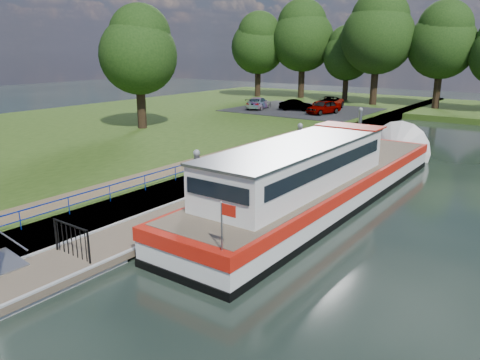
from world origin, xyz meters
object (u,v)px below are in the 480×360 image
Objects in this scene: car_a at (324,107)px; car_c at (258,103)px; car_d at (328,103)px; barge at (328,178)px; pontoon at (256,187)px; car_b at (296,105)px.

car_c is at bearing -161.27° from car_a.
car_d is at bearing -161.74° from car_c.
car_c is (-18.74, 21.91, 0.36)m from barge.
car_c is at bearing -151.74° from car_d.
car_d is at bearing 108.49° from pontoon.
car_a reaches higher than pontoon.
car_b is at bearing -132.12° from car_d.
car_a is at bearing -115.92° from car_b.
car_c is 7.38m from car_d.
car_a is (-7.70, 23.21, 1.32)m from pontoon.
car_b is at bearing 115.15° from pontoon.
barge is 28.83m from car_d.
pontoon is 26.38m from car_b.
car_b is 0.72× the size of car_d.
pontoon is at bearing -56.36° from car_a.
car_a is 3.81m from car_d.
car_c reaches higher than pontoon.
barge is 6.28× the size of car_b.
car_b is at bearing 122.75° from barge.
car_b is at bearing -179.40° from car_c.
car_a is (-11.30, 22.36, 0.41)m from barge.
barge reaches higher than car_d.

